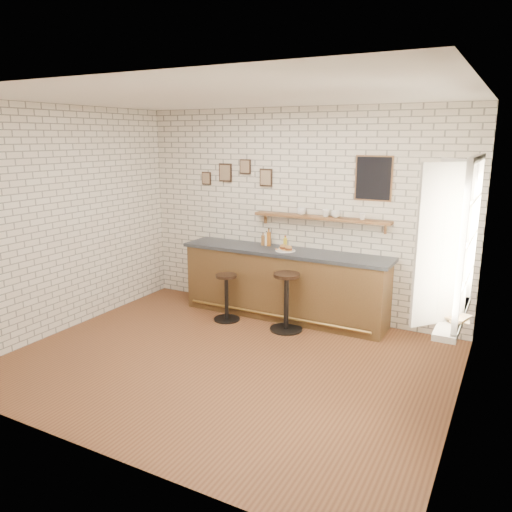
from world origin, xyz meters
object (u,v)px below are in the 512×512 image
(sandwich_plate, at_px, (285,250))
(condiment_bottle_yellow, at_px, (285,243))
(shelf_cup_c, at_px, (336,214))
(ciabatta_sandwich, at_px, (286,248))
(bar_stool_right, at_px, (286,300))
(bar_stool_left, at_px, (226,296))
(shelf_cup_b, at_px, (326,213))
(bitters_bottle_amber, at_px, (269,239))
(book_upper, at_px, (449,315))
(shelf_cup_d, at_px, (362,216))
(book_lower, at_px, (449,318))
(shelf_cup_a, at_px, (302,211))
(bitters_bottle_white, at_px, (267,240))
(bar_counter, at_px, (284,284))
(bitters_bottle_brown, at_px, (263,240))

(sandwich_plate, bearing_deg, condiment_bottle_yellow, 115.35)
(condiment_bottle_yellow, xyz_separation_m, shelf_cup_c, (0.73, 0.06, 0.46))
(ciabatta_sandwich, distance_m, bar_stool_right, 0.78)
(bar_stool_left, distance_m, shelf_cup_b, 1.83)
(shelf_cup_b, bearing_deg, bar_stool_right, -168.38)
(bitters_bottle_amber, xyz_separation_m, book_upper, (2.76, -1.72, -0.16))
(shelf_cup_c, relative_size, shelf_cup_d, 1.29)
(shelf_cup_d, height_order, book_upper, shelf_cup_d)
(book_lower, bearing_deg, shelf_cup_a, 134.58)
(shelf_cup_b, xyz_separation_m, book_lower, (1.90, -1.82, -0.61))
(condiment_bottle_yellow, relative_size, shelf_cup_b, 1.64)
(bitters_bottle_amber, bearing_deg, bitters_bottle_white, 180.00)
(bitters_bottle_white, xyz_separation_m, shelf_cup_d, (1.41, 0.06, 0.45))
(condiment_bottle_yellow, height_order, shelf_cup_d, shelf_cup_d)
(ciabatta_sandwich, xyz_separation_m, condiment_bottle_yellow, (-0.10, 0.19, 0.03))
(condiment_bottle_yellow, relative_size, shelf_cup_a, 1.40)
(bar_counter, bearing_deg, condiment_bottle_yellow, 111.44)
(bar_stool_left, relative_size, book_upper, 2.94)
(bar_counter, height_order, book_lower, bar_counter)
(ciabatta_sandwich, xyz_separation_m, book_upper, (2.39, -1.53, -0.10))
(bar_stool_left, xyz_separation_m, shelf_cup_b, (1.21, 0.71, 1.19))
(bar_stool_right, height_order, book_lower, book_lower)
(shelf_cup_c, xyz_separation_m, shelf_cup_d, (0.38, 0.00, -0.00))
(ciabatta_sandwich, height_order, shelf_cup_b, shelf_cup_b)
(condiment_bottle_yellow, height_order, shelf_cup_a, shelf_cup_a)
(bitters_bottle_white, relative_size, condiment_bottle_yellow, 1.21)
(ciabatta_sandwich, relative_size, bar_stool_left, 0.33)
(bar_stool_left, relative_size, shelf_cup_a, 5.29)
(book_upper, bearing_deg, bitters_bottle_brown, 166.00)
(shelf_cup_a, relative_size, book_lower, 0.54)
(sandwich_plate, bearing_deg, bitters_bottle_amber, 152.19)
(book_upper, bearing_deg, bar_stool_right, 169.95)
(bar_counter, distance_m, condiment_bottle_yellow, 0.60)
(bar_stool_left, relative_size, book_lower, 2.86)
(shelf_cup_a, bearing_deg, condiment_bottle_yellow, 154.95)
(sandwich_plate, bearing_deg, shelf_cup_d, 13.88)
(condiment_bottle_yellow, distance_m, bar_stool_left, 1.15)
(shelf_cup_a, bearing_deg, bitters_bottle_white, 145.94)
(shelf_cup_d, bearing_deg, sandwich_plate, -153.99)
(bitters_bottle_white, bearing_deg, book_upper, -31.60)
(bitters_bottle_white, distance_m, condiment_bottle_yellow, 0.30)
(ciabatta_sandwich, relative_size, bitters_bottle_amber, 0.85)
(bar_stool_right, bearing_deg, shelf_cup_a, 97.07)
(bitters_bottle_brown, height_order, bitters_bottle_white, bitters_bottle_white)
(bitters_bottle_amber, xyz_separation_m, condiment_bottle_yellow, (0.27, 0.00, -0.03))
(sandwich_plate, distance_m, condiment_bottle_yellow, 0.22)
(bitters_bottle_white, distance_m, shelf_cup_a, 0.70)
(bar_counter, bearing_deg, bar_stool_right, -61.58)
(bitters_bottle_brown, relative_size, book_lower, 0.82)
(bar_counter, height_order, book_upper, bar_counter)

